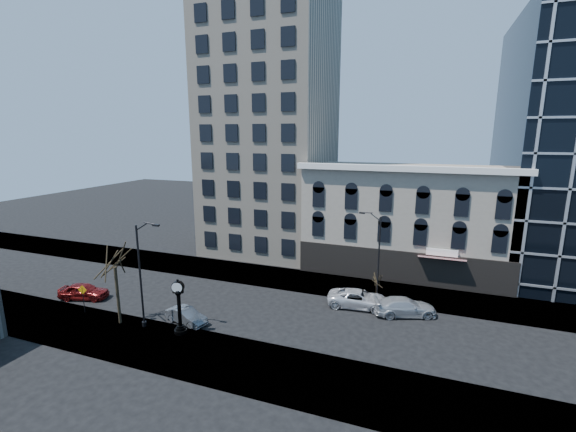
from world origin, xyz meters
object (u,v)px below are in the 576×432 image
at_px(warning_sign, 83,294).
at_px(car_near_a, 84,291).
at_px(car_near_b, 186,316).
at_px(street_lamp_near, 145,247).
at_px(street_clock, 179,309).

xyz_separation_m(warning_sign, car_near_a, (-2.71, 2.41, -1.11)).
distance_m(warning_sign, car_near_b, 9.65).
bearing_deg(street_lamp_near, car_near_b, 40.84).
height_order(street_clock, car_near_b, street_clock).
distance_m(street_clock, car_near_a, 13.06).
xyz_separation_m(car_near_a, car_near_b, (12.12, -0.71, -0.13)).
bearing_deg(warning_sign, car_near_a, 127.94).
relative_size(warning_sign, car_near_a, 0.56).
distance_m(street_lamp_near, car_near_a, 12.01).
xyz_separation_m(street_clock, warning_sign, (-10.05, -0.00, -0.28)).
distance_m(warning_sign, car_near_a, 3.79).
relative_size(street_lamp_near, car_near_b, 2.33).
bearing_deg(car_near_b, car_near_a, 100.35).
bearing_deg(car_near_a, street_lamp_near, -120.97).
xyz_separation_m(street_clock, car_near_b, (-0.64, 1.71, -1.52)).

